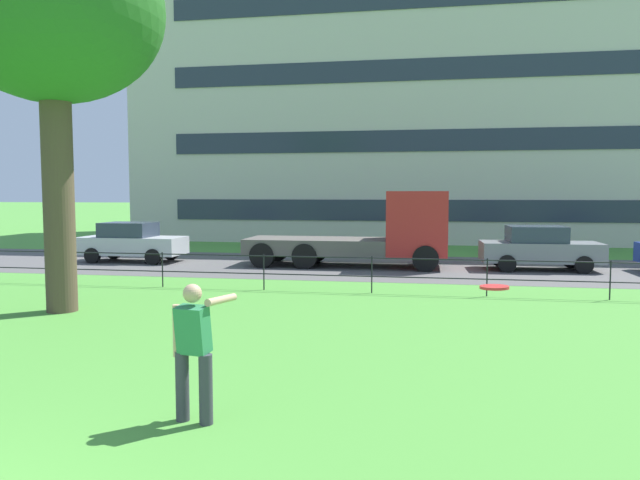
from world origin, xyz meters
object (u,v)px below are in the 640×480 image
frisbee (494,287)px  flatbed_truck_far_right (376,233)px  tree_large_lawn (32,9)px  car_silver_left (132,242)px  apartment_building_background (452,86)px  person_thrower (194,348)px  car_grey_right (539,248)px

frisbee → flatbed_truck_far_right: bearing=98.6°
tree_large_lawn → car_silver_left: (-2.66, 9.37, -5.98)m
apartment_building_background → person_thrower: bearing=-97.5°
frisbee → flatbed_truck_far_right: (-2.42, 16.00, -0.60)m
flatbed_truck_far_right → car_silver_left: bearing=-179.6°
tree_large_lawn → apartment_building_background: (10.12, 25.39, 2.37)m
apartment_building_background → tree_large_lawn: bearing=-111.7°
apartment_building_background → car_grey_right: bearing=-81.2°
frisbee → flatbed_truck_far_right: flatbed_truck_far_right is taller
person_thrower → car_silver_left: (-8.68, 15.16, -0.11)m
flatbed_truck_far_right → apartment_building_background: size_ratio=0.20×
car_silver_left → car_grey_right: (15.23, 0.12, 0.00)m
person_thrower → apartment_building_background: 32.50m
person_thrower → frisbee: 3.51m
person_thrower → flatbed_truck_far_right: (0.87, 15.22, 0.33)m
flatbed_truck_far_right → apartment_building_background: apartment_building_background is taller
frisbee → apartment_building_background: bearing=88.6°
person_thrower → frisbee: (3.29, -0.77, 0.93)m
apartment_building_background → flatbed_truck_far_right: bearing=-101.4°
car_silver_left → frisbee: bearing=-53.1°
flatbed_truck_far_right → person_thrower: bearing=-93.3°
frisbee → car_silver_left: size_ratio=0.08×
car_grey_right → apartment_building_background: apartment_building_background is taller
car_grey_right → apartment_building_background: (-2.45, 15.90, 8.35)m
car_grey_right → car_silver_left: bearing=-179.6°
car_silver_left → car_grey_right: bearing=0.4°
person_thrower → car_silver_left: 17.47m
person_thrower → car_grey_right: size_ratio=0.41×
person_thrower → frisbee: size_ratio=5.04×
person_thrower → flatbed_truck_far_right: bearing=86.7°
car_silver_left → car_grey_right: size_ratio=0.99×
frisbee → car_grey_right: size_ratio=0.08×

